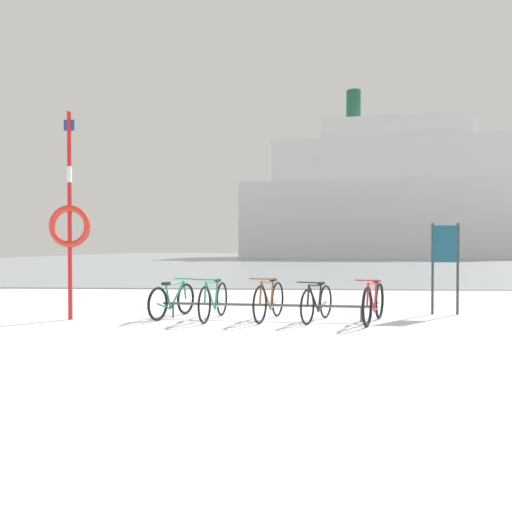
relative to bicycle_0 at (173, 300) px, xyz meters
The scene contains 10 objects.
ground 50.51m from the bicycle_0, 86.31° to the left, with size 80.00×132.00×0.08m.
bike_rack 1.83m from the bicycle_0, ahead, with size 3.97×0.42×0.31m.
bicycle_0 is the anchor object (origin of this frame).
bicycle_1 0.88m from the bicycle_0, 15.76° to the right, with size 0.47×1.73×0.80m.
bicycle_2 1.91m from the bicycle_0, ahead, with size 0.63×1.63×0.81m.
bicycle_3 2.81m from the bicycle_0, ahead, with size 0.73×1.46×0.76m.
bicycle_4 3.83m from the bicycle_0, ahead, with size 0.74×1.66×0.81m.
info_sign 5.59m from the bicycle_0, ahead, with size 0.55×0.07×1.87m.
rescue_post 2.44m from the bicycle_0, 168.11° to the right, with size 0.81×0.12×3.92m.
ferry_ship 60.53m from the bicycle_0, 72.75° to the left, with size 43.72×15.65×22.81m.
Camera 1 is at (-1.09, -5.90, 1.36)m, focal length 34.16 mm.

